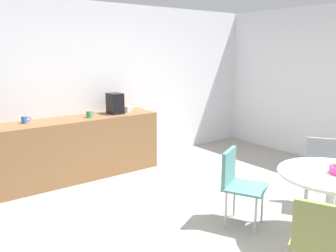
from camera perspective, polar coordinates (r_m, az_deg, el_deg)
name	(u,v)px	position (r m, az deg, el deg)	size (l,w,h in m)	color
ground_plane	(246,234)	(3.90, 12.61, -16.76)	(6.00, 6.00, 0.00)	#9E998E
wall_back	(107,86)	(5.83, -9.88, 6.42)	(6.00, 0.10, 2.60)	silver
counter_block	(79,148)	(5.39, -14.18, -3.44)	(2.40, 0.60, 0.90)	brown
round_table	(331,188)	(3.74, 24.98, -9.13)	(1.00, 1.00, 0.73)	silver
chair_gray	(322,165)	(4.63, 23.78, -5.79)	(0.58, 0.58, 0.83)	silver
chair_teal	(237,178)	(3.88, 11.10, -8.35)	(0.56, 0.56, 0.83)	silver
chair_olive	(320,238)	(2.92, 23.49, -16.33)	(0.56, 0.56, 0.83)	silver
mug_white	(128,109)	(5.64, -6.58, 2.73)	(0.13, 0.08, 0.09)	white
mug_green	(89,114)	(5.29, -12.68, 1.87)	(0.13, 0.08, 0.09)	#338C59
mug_red	(25,120)	(5.13, -22.27, 0.94)	(0.13, 0.08, 0.09)	#3F66BF
coffee_maker	(115,103)	(5.53, -8.59, 3.65)	(0.20, 0.24, 0.32)	black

